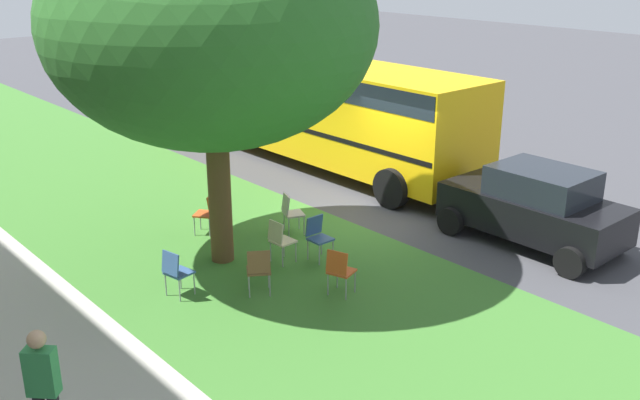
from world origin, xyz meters
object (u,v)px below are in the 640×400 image
object	(u,v)px
street_tree	(211,25)
chair_0	(176,270)
chair_1	(340,269)
chair_3	(291,211)
chair_6	(318,234)
parked_car	(535,206)
chair_2	(259,268)
school_bus	(319,101)
chair_5	(207,211)
chair_4	(280,238)
pedestrian_0	(44,388)

from	to	relation	value
street_tree	chair_0	distance (m)	4.34
chair_0	chair_1	xyz separation A→B (m)	(-1.86, -2.17, 0.00)
chair_3	chair_6	world-z (taller)	same
chair_3	parked_car	world-z (taller)	parked_car
chair_2	school_bus	distance (m)	8.46
chair_2	chair_1	bearing A→B (deg)	-132.65
chair_0	chair_6	world-z (taller)	same
chair_6	street_tree	bearing A→B (deg)	49.60
chair_5	school_bus	size ratio (longest dim) A/B	0.08
chair_6	chair_1	bearing A→B (deg)	152.38
chair_6	parked_car	distance (m)	4.50
chair_2	chair_3	xyz separation A→B (m)	(1.85, -2.22, 0.00)
chair_4	chair_2	bearing A→B (deg)	125.96
chair_0	street_tree	bearing A→B (deg)	-62.01
chair_0	chair_5	bearing A→B (deg)	-43.59
chair_5	parked_car	xyz separation A→B (m)	(-4.91, -4.72, 0.32)
chair_4	parked_car	xyz separation A→B (m)	(-2.70, -4.50, 0.32)
chair_2	parked_car	size ratio (longest dim) A/B	0.24
school_bus	street_tree	bearing A→B (deg)	123.03
street_tree	parked_car	distance (m)	7.34
chair_1	chair_3	xyz separation A→B (m)	(2.81, -1.18, 0.00)
chair_5	chair_6	world-z (taller)	same
street_tree	chair_0	xyz separation A→B (m)	(-0.79, 1.49, -3.99)
chair_2	chair_6	xyz separation A→B (m)	(0.47, -1.79, 0.00)
street_tree	parked_car	size ratio (longest dim) A/B	1.81
chair_5	pedestrian_0	bearing A→B (deg)	131.70
parked_car	chair_1	bearing A→B (deg)	78.54
chair_1	chair_6	world-z (taller)	same
parked_car	chair_6	bearing A→B (deg)	58.31
pedestrian_0	chair_0	bearing A→B (deg)	-51.61
street_tree	chair_5	size ratio (longest dim) A/B	7.63
street_tree	chair_2	world-z (taller)	street_tree
chair_2	chair_4	bearing A→B (deg)	-54.04
pedestrian_0	chair_1	bearing A→B (deg)	-82.35
chair_5	parked_car	bearing A→B (deg)	-136.12
chair_4	parked_car	distance (m)	5.26
pedestrian_0	chair_2	bearing A→B (deg)	-68.96
street_tree	chair_6	size ratio (longest dim) A/B	7.63
chair_2	pedestrian_0	world-z (taller)	pedestrian_0
street_tree	school_bus	xyz separation A→B (m)	(3.84, -5.91, -2.75)
street_tree	parked_car	world-z (taller)	street_tree
street_tree	chair_6	bearing A→B (deg)	-130.40
chair_3	chair_5	bearing A→B (deg)	48.63
parked_car	school_bus	bearing A→B (deg)	-5.07
street_tree	chair_0	bearing A→B (deg)	117.99
chair_3	pedestrian_0	bearing A→B (deg)	118.14
chair_1	chair_2	bearing A→B (deg)	47.35
chair_3	chair_5	distance (m)	1.77
chair_1	chair_5	xyz separation A→B (m)	(3.98, 0.15, 0.00)
chair_0	parked_car	world-z (taller)	parked_car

